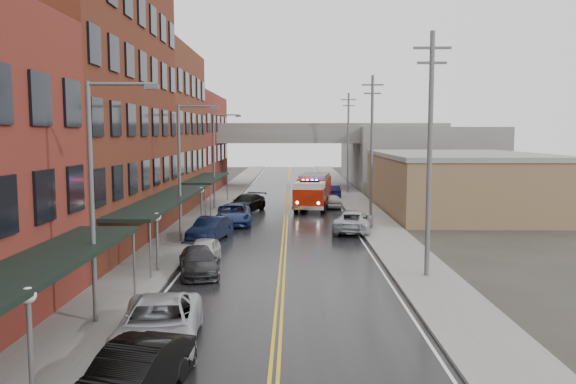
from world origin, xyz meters
name	(u,v)px	position (x,y,z in m)	size (l,w,h in m)	color
road	(285,228)	(0.00, 30.00, 0.01)	(11.00, 160.00, 0.02)	black
sidewalk_left	(190,227)	(-7.30, 30.00, 0.07)	(3.00, 160.00, 0.15)	slate
sidewalk_right	(381,227)	(7.30, 30.00, 0.07)	(3.00, 160.00, 0.15)	slate
curb_left	(211,227)	(-5.65, 30.00, 0.07)	(0.30, 160.00, 0.15)	gray
curb_right	(359,227)	(5.65, 30.00, 0.07)	(0.30, 160.00, 0.15)	gray
brick_building_b	(71,104)	(-13.30, 23.00, 9.00)	(9.00, 20.00, 18.00)	#5F2719
brick_building_c	(145,130)	(-13.30, 40.50, 7.50)	(9.00, 15.00, 15.00)	#5A281B
brick_building_far	(182,143)	(-13.30, 58.00, 6.00)	(9.00, 20.00, 12.00)	maroon
tan_building	(458,184)	(16.00, 40.00, 2.50)	(14.00, 22.00, 5.00)	#8A694A
right_far_block	(412,156)	(18.00, 70.00, 4.00)	(18.00, 30.00, 8.00)	slate
awning_0	(23,273)	(-7.49, 4.00, 2.99)	(2.60, 16.00, 3.09)	black
awning_1	(166,199)	(-7.49, 23.00, 2.99)	(2.60, 18.00, 3.09)	black
awning_2	(208,178)	(-7.49, 40.50, 2.99)	(2.60, 13.00, 3.09)	black
globe_lamp_0	(29,317)	(-6.40, 2.00, 2.31)	(0.44, 0.44, 3.12)	#59595B
globe_lamp_1	(157,228)	(-6.40, 16.00, 2.31)	(0.44, 0.44, 3.12)	#59595B
globe_lamp_2	(201,198)	(-6.40, 30.00, 2.31)	(0.44, 0.44, 3.12)	#59595B
street_lamp_0	(98,187)	(-6.55, 8.00, 5.19)	(2.64, 0.22, 9.00)	#59595B
street_lamp_1	(183,164)	(-6.55, 24.00, 5.19)	(2.64, 0.22, 9.00)	#59595B
street_lamp_2	(217,155)	(-6.55, 40.00, 5.19)	(2.64, 0.22, 9.00)	#59595B
utility_pole_0	(430,151)	(7.20, 15.00, 6.31)	(1.80, 0.24, 12.00)	#59595B
utility_pole_1	(372,144)	(7.20, 35.00, 6.31)	(1.80, 0.24, 12.00)	#59595B
utility_pole_2	(348,141)	(7.20, 55.00, 6.31)	(1.80, 0.24, 12.00)	#59595B
overpass	(288,143)	(0.00, 62.00, 5.99)	(40.00, 10.00, 7.50)	slate
fire_truck	(313,190)	(2.54, 41.39, 1.74)	(4.53, 9.13, 3.22)	#A51B07
parked_car_left_1	(133,374)	(-3.68, 1.97, 0.77)	(1.63, 4.68, 1.54)	black
parked_car_left_2	(159,324)	(-3.92, 5.80, 0.80)	(2.66, 5.78, 1.61)	#ADB0B5
parked_car_left_3	(198,261)	(-4.24, 15.70, 0.67)	(1.86, 4.59, 1.33)	#262729
parked_car_left_4	(203,252)	(-4.35, 17.95, 0.70)	(1.65, 4.09, 1.39)	#B4B4B4
parked_car_left_5	(210,229)	(-5.00, 24.84, 0.78)	(1.65, 4.74, 1.56)	black
parked_car_left_6	(234,214)	(-4.10, 31.58, 0.81)	(2.68, 5.82, 1.62)	navy
parked_car_left_7	(246,203)	(-3.73, 39.20, 0.79)	(2.22, 5.46, 1.58)	black
parked_car_right_0	(353,221)	(5.00, 28.20, 0.79)	(2.62, 5.68, 1.58)	#A9ADB1
parked_car_right_1	(351,219)	(5.00, 29.80, 0.70)	(1.96, 4.81, 1.40)	#29282B
parked_car_right_2	(332,201)	(4.38, 41.80, 0.67)	(1.58, 3.93, 1.34)	#B5B5B5
parked_car_right_3	(332,191)	(5.00, 50.57, 0.71)	(1.51, 4.32, 1.42)	#0E0E33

